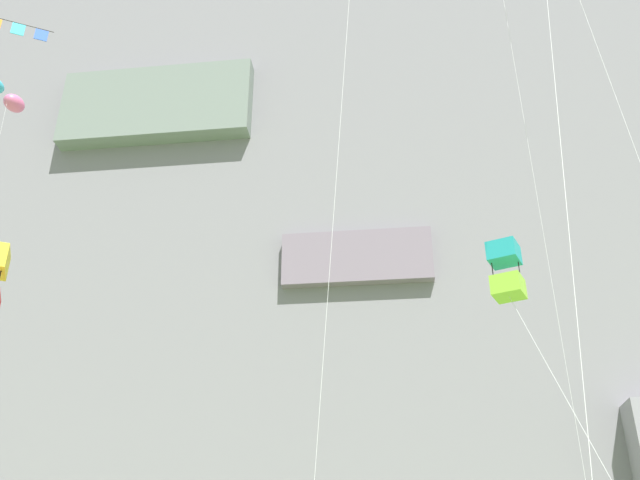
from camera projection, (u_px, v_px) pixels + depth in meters
name	position (u px, v px, depth m)	size (l,w,h in m)	color
cliff_face	(363.00, 222.00, 71.07)	(180.00, 26.72, 73.19)	gray
kite_box_low_center	(506.00, 271.00, 18.69)	(2.72, 4.67, 10.98)	teal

